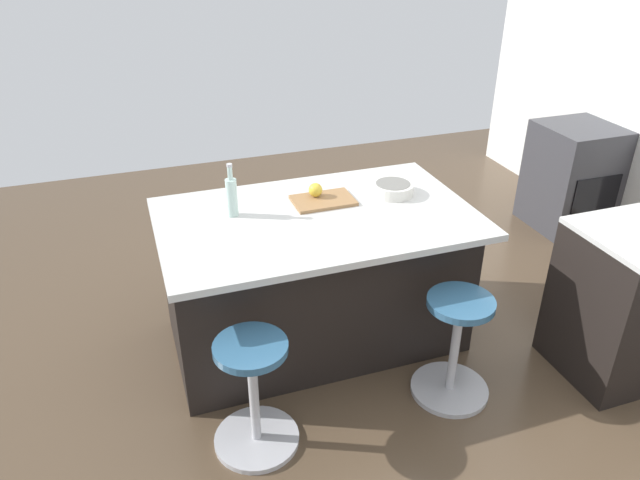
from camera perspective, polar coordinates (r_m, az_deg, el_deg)
ground_plane at (r=3.85m, az=4.73°, el=-10.24°), size 6.99×6.99×0.00m
oven_range at (r=5.52m, az=22.80°, el=5.55°), size 0.60×0.61×0.89m
kitchen_island at (r=3.67m, az=-0.49°, el=-3.52°), size 1.80×1.11×0.90m
stool_by_window at (r=3.43m, az=12.65°, el=-10.16°), size 0.44×0.44×0.63m
stool_middle at (r=3.09m, az=-6.29°, el=-14.67°), size 0.44×0.44×0.63m
cutting_board at (r=3.57m, az=0.31°, el=3.78°), size 0.36×0.24×0.02m
apple_yellow at (r=3.58m, az=-0.43°, el=4.78°), size 0.08×0.08×0.08m
water_bottle at (r=3.40m, az=-8.39°, el=4.19°), size 0.06×0.06×0.31m
fruit_bowl at (r=3.69m, az=6.93°, el=4.91°), size 0.25×0.25×0.07m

